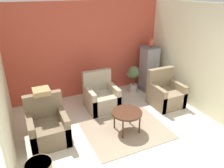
{
  "coord_description": "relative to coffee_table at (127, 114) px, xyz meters",
  "views": [
    {
      "loc": [
        -1.9,
        -2.49,
        2.92
      ],
      "look_at": [
        0.0,
        1.59,
        0.92
      ],
      "focal_mm": 35.0,
      "sensor_mm": 36.0,
      "label": 1
    }
  ],
  "objects": [
    {
      "name": "wall_left",
      "position": [
        -2.3,
        0.58,
        0.87
      ],
      "size": [
        0.06,
        3.19,
        2.62
      ],
      "color": "beige",
      "rests_on": "ground_plane"
    },
    {
      "name": "parrot",
      "position": [
        1.69,
        1.73,
        1.0
      ],
      "size": [
        0.12,
        0.21,
        0.25
      ],
      "color": "#D14C2D",
      "rests_on": "birdcage"
    },
    {
      "name": "armchair_middle",
      "position": [
        -0.12,
        1.18,
        -0.13
      ],
      "size": [
        0.77,
        0.76,
        0.96
      ],
      "color": "tan",
      "rests_on": "ground_plane"
    },
    {
      "name": "armchair_right",
      "position": [
        1.5,
        0.62,
        -0.13
      ],
      "size": [
        0.77,
        0.76,
        0.96
      ],
      "color": "#8E7A5B",
      "rests_on": "ground_plane"
    },
    {
      "name": "area_rug",
      "position": [
        -0.0,
        -0.0,
        -0.43
      ],
      "size": [
        1.77,
        1.42,
        0.01
      ],
      "color": "gray",
      "rests_on": "ground_plane"
    },
    {
      "name": "coffee_table",
      "position": [
        0.0,
        0.0,
        0.0
      ],
      "size": [
        0.65,
        0.65,
        0.49
      ],
      "color": "#472819",
      "rests_on": "ground_plane"
    },
    {
      "name": "wall_right",
      "position": [
        2.13,
        0.58,
        0.87
      ],
      "size": [
        0.06,
        3.19,
        2.62
      ],
      "color": "beige",
      "rests_on": "ground_plane"
    },
    {
      "name": "armchair_left",
      "position": [
        -1.61,
        0.4,
        -0.13
      ],
      "size": [
        0.77,
        0.76,
        0.96
      ],
      "color": "#7A664C",
      "rests_on": "ground_plane"
    },
    {
      "name": "birdcage",
      "position": [
        1.69,
        1.72,
        0.2
      ],
      "size": [
        0.6,
        0.6,
        1.33
      ],
      "color": "slate",
      "rests_on": "ground_plane"
    },
    {
      "name": "throw_pillow",
      "position": [
        -1.61,
        0.67,
        0.57
      ],
      "size": [
        0.33,
        0.33,
        0.1
      ],
      "color": "tan",
      "rests_on": "armchair_left"
    },
    {
      "name": "ground_plane",
      "position": [
        -0.08,
        -1.01,
        -0.44
      ],
      "size": [
        20.0,
        20.0,
        0.0
      ],
      "primitive_type": "plane",
      "color": "beige",
      "rests_on": "ground"
    },
    {
      "name": "wall_back_accent",
      "position": [
        -0.08,
        2.21,
        0.87
      ],
      "size": [
        4.49,
        0.06,
        2.62
      ],
      "color": "#C64C38",
      "rests_on": "ground_plane"
    },
    {
      "name": "potted_plant",
      "position": [
        1.12,
        1.66,
        0.1
      ],
      "size": [
        0.39,
        0.36,
        0.82
      ],
      "color": "beige",
      "rests_on": "ground_plane"
    }
  ]
}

